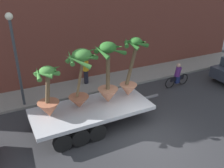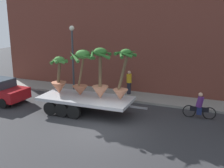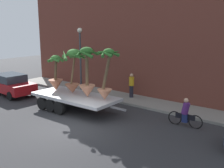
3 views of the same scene
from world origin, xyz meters
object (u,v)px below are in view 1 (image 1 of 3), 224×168
at_px(cyclist, 177,76).
at_px(pedestrian_near_gate, 86,70).
at_px(potted_palm_middle, 108,77).
at_px(street_lamp, 15,49).
at_px(potted_palm_rear, 81,77).
at_px(potted_palm_front, 131,72).
at_px(potted_palm_extra, 49,97).
at_px(flatbed_trailer, 87,113).

height_order(cyclist, pedestrian_near_gate, pedestrian_near_gate).
xyz_separation_m(potted_palm_middle, street_lamp, (-3.58, 3.05, 0.93)).
xyz_separation_m(potted_palm_rear, potted_palm_front, (2.58, 0.06, -0.23)).
relative_size(potted_palm_front, potted_palm_extra, 1.27).
distance_m(potted_palm_rear, potted_palm_middle, 1.29).
xyz_separation_m(potted_palm_middle, potted_palm_extra, (-2.77, -0.03, -0.36)).
relative_size(flatbed_trailer, cyclist, 3.55).
distance_m(potted_palm_extra, cyclist, 8.48).
height_order(potted_palm_middle, street_lamp, street_lamp).
relative_size(flatbed_trailer, street_lamp, 1.35).
xyz_separation_m(potted_palm_front, pedestrian_near_gate, (-0.95, 3.93, -1.22)).
bearing_deg(potted_palm_rear, cyclist, 12.04).
xyz_separation_m(potted_palm_middle, pedestrian_near_gate, (0.36, 4.11, -1.26)).
xyz_separation_m(flatbed_trailer, cyclist, (6.61, 1.70, -0.09)).
height_order(pedestrian_near_gate, street_lamp, street_lamp).
bearing_deg(potted_palm_middle, pedestrian_near_gate, 85.05).
bearing_deg(pedestrian_near_gate, flatbed_trailer, -109.58).
bearing_deg(street_lamp, cyclist, -9.37).
relative_size(potted_palm_extra, street_lamp, 0.48).
bearing_deg(potted_palm_rear, flatbed_trailer, -66.40).
bearing_deg(pedestrian_near_gate, street_lamp, -164.87).
xyz_separation_m(flatbed_trailer, potted_palm_rear, (-0.11, 0.26, 1.73)).
bearing_deg(flatbed_trailer, cyclist, 14.39).
xyz_separation_m(flatbed_trailer, potted_palm_middle, (1.16, 0.14, 1.54)).
distance_m(potted_palm_extra, street_lamp, 3.43).
distance_m(potted_palm_rear, pedestrian_near_gate, 4.55).
relative_size(potted_palm_middle, potted_palm_front, 1.01).
distance_m(potted_palm_middle, cyclist, 5.91).
distance_m(potted_palm_rear, potted_palm_extra, 1.60).
xyz_separation_m(flatbed_trailer, potted_palm_extra, (-1.61, 0.11, 1.18)).
bearing_deg(potted_palm_middle, potted_palm_front, 7.88).
bearing_deg(potted_palm_rear, potted_palm_extra, -174.26).
bearing_deg(potted_palm_middle, cyclist, 15.95).
bearing_deg(potted_palm_rear, potted_palm_middle, -5.58).
bearing_deg(cyclist, flatbed_trailer, -165.61).
relative_size(flatbed_trailer, potted_palm_front, 2.22).
height_order(potted_palm_extra, pedestrian_near_gate, potted_palm_extra).
bearing_deg(flatbed_trailer, potted_palm_middle, 6.79).
bearing_deg(potted_palm_front, potted_palm_rear, -178.75).
relative_size(potted_palm_rear, potted_palm_front, 0.94).
bearing_deg(potted_palm_extra, potted_palm_middle, 0.55).
bearing_deg(cyclist, pedestrian_near_gate, 153.40).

